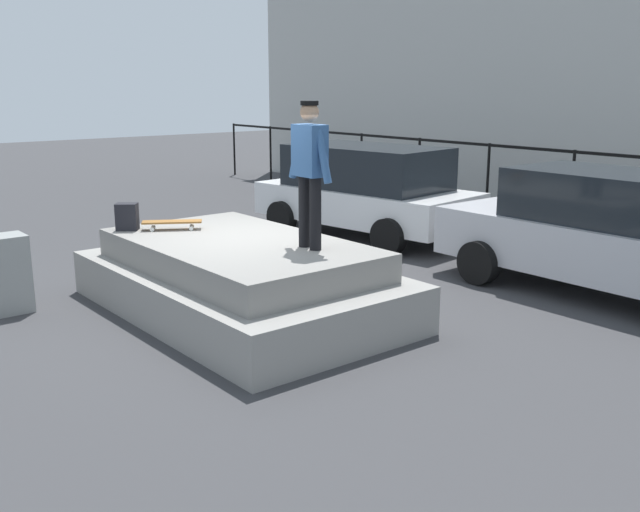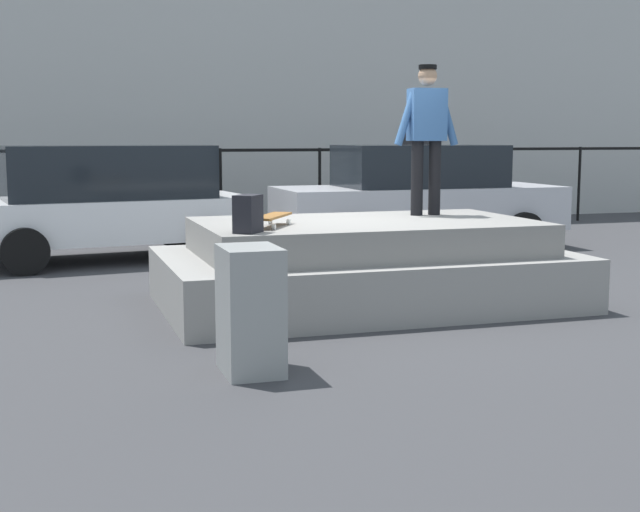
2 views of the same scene
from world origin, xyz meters
name	(u,v)px [view 1 (image 1 of 2)]	position (x,y,z in m)	size (l,w,h in m)	color
ground_plane	(255,305)	(0.00, 0.00, 0.00)	(60.00, 60.00, 0.00)	#38383A
concrete_ledge	(240,279)	(0.09, -0.29, 0.42)	(4.42, 2.61, 0.93)	gray
skateboarder	(310,165)	(1.00, 0.14, 1.93)	(0.79, 0.25, 1.72)	black
skateboard	(172,222)	(-1.05, -0.61, 1.03)	(0.59, 0.78, 0.12)	brown
backpack	(127,217)	(-1.41, -1.08, 1.11)	(0.28, 0.20, 0.36)	black
car_white_hatchback_near	(366,189)	(-2.35, 4.15, 0.91)	(4.43, 2.56, 1.71)	white
car_silver_sedan_mid	(609,233)	(2.64, 4.01, 0.87)	(4.69, 2.04, 1.71)	#B7B7BC
utility_box	(3,275)	(-1.75, -2.63, 0.50)	(0.44, 0.60, 1.00)	gray
fence_row	(573,175)	(0.00, 7.36, 1.15)	(24.06, 0.06, 1.62)	black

